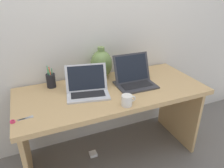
% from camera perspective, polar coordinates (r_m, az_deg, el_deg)
% --- Properties ---
extents(ground_plane, '(6.00, 6.00, 0.00)m').
position_cam_1_polar(ground_plane, '(2.22, 0.00, -18.22)').
color(ground_plane, slate).
extents(back_wall, '(4.40, 0.04, 2.40)m').
position_cam_1_polar(back_wall, '(1.98, -4.48, 15.75)').
color(back_wall, silver).
rests_on(back_wall, ground).
extents(desk, '(1.58, 0.69, 0.72)m').
position_cam_1_polar(desk, '(1.87, 0.00, -5.48)').
color(desk, tan).
rests_on(desk, ground).
extents(laptop_left, '(0.37, 0.30, 0.22)m').
position_cam_1_polar(laptop_left, '(1.72, -6.67, -0.68)').
color(laptop_left, silver).
rests_on(laptop_left, desk).
extents(laptop_right, '(0.33, 0.27, 0.25)m').
position_cam_1_polar(laptop_right, '(1.87, 5.84, 1.91)').
color(laptop_right, '#333338').
rests_on(laptop_right, desk).
extents(green_vase, '(0.20, 0.20, 0.29)m').
position_cam_1_polar(green_vase, '(1.98, -2.86, 5.42)').
color(green_vase, '#75934C').
rests_on(green_vase, desk).
extents(coffee_mug, '(0.12, 0.08, 0.08)m').
position_cam_1_polar(coffee_mug, '(1.56, 3.97, -4.42)').
color(coffee_mug, white).
rests_on(coffee_mug, desk).
extents(pen_cup, '(0.08, 0.08, 0.19)m').
position_cam_1_polar(pen_cup, '(1.88, -16.01, 0.94)').
color(pen_cup, black).
rests_on(pen_cup, desk).
extents(scissors, '(0.15, 0.05, 0.01)m').
position_cam_1_polar(scissors, '(1.54, -23.99, -8.89)').
color(scissors, '#B7B7BC').
rests_on(scissors, desk).
extents(power_brick, '(0.07, 0.07, 0.03)m').
position_cam_1_polar(power_brick, '(2.21, -5.08, -18.12)').
color(power_brick, white).
rests_on(power_brick, ground).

